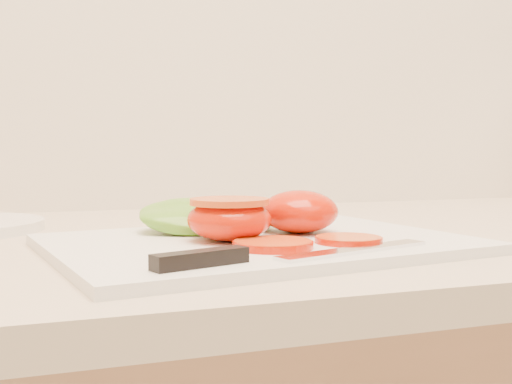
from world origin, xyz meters
name	(u,v)px	position (x,y,z in m)	size (l,w,h in m)	color
cutting_board	(259,244)	(-0.60, 1.56, 0.94)	(0.39, 0.28, 0.01)	white
tomato_half_dome	(299,211)	(-0.54, 1.59, 0.96)	(0.08, 0.08, 0.04)	red
tomato_half_cut	(229,218)	(-0.63, 1.56, 0.96)	(0.08, 0.08, 0.04)	red
tomato_slice_0	(273,244)	(-0.61, 1.50, 0.94)	(0.07, 0.07, 0.01)	#CB5519
tomato_slice_1	(349,240)	(-0.53, 1.51, 0.94)	(0.06, 0.06, 0.01)	#CB5519
lettuce_leaf_0	(210,217)	(-0.63, 1.64, 0.95)	(0.16, 0.10, 0.03)	#549E2A
knife	(266,255)	(-0.63, 1.44, 0.94)	(0.26, 0.08, 0.01)	silver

